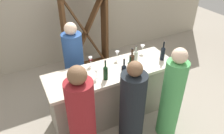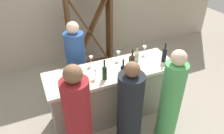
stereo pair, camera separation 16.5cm
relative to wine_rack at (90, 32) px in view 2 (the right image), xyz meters
The scene contains 19 objects.
ground_plane 1.87m from the wine_rack, 96.33° to the right, with size 12.00×12.00×0.00m, color #9E9384.
back_wall 0.79m from the wine_rack, 108.39° to the left, with size 8.00×0.10×2.80m, color #B2A893.
bar_counter 1.70m from the wine_rack, 96.33° to the right, with size 2.09×0.68×0.93m.
wine_rack is the anchor object (origin of this frame).
wine_bottle_leftmost_dark_green 1.87m from the wine_rack, 101.59° to the right, with size 0.07×0.07×0.32m.
wine_bottle_second_left_near_black 1.92m from the wine_rack, 93.61° to the right, with size 0.07×0.07×0.31m.
wine_bottle_center_dark_green 1.87m from the wine_rack, 89.87° to the right, with size 0.07×0.07×0.31m.
wine_bottle_second_right_amber_brown 1.72m from the wine_rack, 85.57° to the right, with size 0.08×0.08×0.32m.
wine_bottle_rightmost_clear_pale 1.63m from the wine_rack, 80.15° to the right, with size 0.07×0.07×0.29m.
wine_bottle_far_right_near_black 1.90m from the wine_rack, 68.27° to the right, with size 0.07×0.07×0.34m.
wine_glass_near_left 1.99m from the wine_rack, 112.42° to the right, with size 0.08×0.08×0.17m.
wine_glass_near_center 1.81m from the wine_rack, 105.55° to the right, with size 0.08×0.08×0.15m.
wine_glass_near_right 1.42m from the wine_rack, 88.62° to the right, with size 0.07×0.07×0.15m.
wine_glass_far_left 1.51m from the wine_rack, 69.15° to the right, with size 0.08×0.08×0.15m.
wine_glass_far_center 1.47m from the wine_rack, 107.20° to the right, with size 0.07×0.07×0.16m.
person_left_guest 2.43m from the wine_rack, 80.07° to the right, with size 0.40×0.40×1.51m.
person_center_guest 2.44m from the wine_rack, 111.99° to the right, with size 0.41×0.41×1.56m.
person_right_guest 2.31m from the wine_rack, 94.75° to the right, with size 0.42×0.42×1.43m.
person_server_behind 1.11m from the wine_rack, 121.50° to the right, with size 0.37×0.37×1.52m.
Camera 2 is at (-1.10, -2.56, 2.80)m, focal length 34.71 mm.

